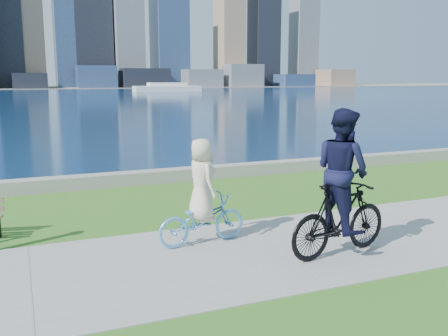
# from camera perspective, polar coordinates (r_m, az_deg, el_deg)

# --- Properties ---
(ground) EXTENTS (320.00, 320.00, 0.00)m
(ground) POSITION_cam_1_polar(r_m,az_deg,el_deg) (8.82, 6.02, -9.23)
(ground) COLOR #2E6119
(ground) RESTS_ON ground
(concrete_path) EXTENTS (80.00, 3.50, 0.02)m
(concrete_path) POSITION_cam_1_polar(r_m,az_deg,el_deg) (8.81, 6.02, -9.17)
(concrete_path) COLOR gray
(concrete_path) RESTS_ON ground
(seawall) EXTENTS (90.00, 0.50, 0.35)m
(seawall) POSITION_cam_1_polar(r_m,az_deg,el_deg) (14.33, -5.82, -0.81)
(seawall) COLOR gray
(seawall) RESTS_ON ground
(bay_water) EXTENTS (320.00, 131.00, 0.01)m
(bay_water) POSITION_cam_1_polar(r_m,az_deg,el_deg) (79.44, -19.73, 7.71)
(bay_water) COLOR #0B2548
(bay_water) RESTS_ON ground
(far_shore) EXTENTS (320.00, 30.00, 0.12)m
(far_shore) POSITION_cam_1_polar(r_m,az_deg,el_deg) (137.37, -21.01, 8.55)
(far_shore) COLOR gray
(far_shore) RESTS_ON ground
(ferry_far) EXTENTS (12.90, 3.69, 1.75)m
(ferry_far) POSITION_cam_1_polar(r_m,az_deg,el_deg) (98.50, -6.51, 9.08)
(ferry_far) COLOR white
(ferry_far) RESTS_ON ground
(cyclist_woman) EXTENTS (0.77, 1.72, 1.89)m
(cyclist_woman) POSITION_cam_1_polar(r_m,az_deg,el_deg) (8.82, -2.56, -4.28)
(cyclist_woman) COLOR #63B2F1
(cyclist_woman) RESTS_ON ground
(cyclist_man) EXTENTS (0.91, 2.11, 2.44)m
(cyclist_man) POSITION_cam_1_polar(r_m,az_deg,el_deg) (8.41, 13.22, -3.01)
(cyclist_man) COLOR black
(cyclist_man) RESTS_ON ground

